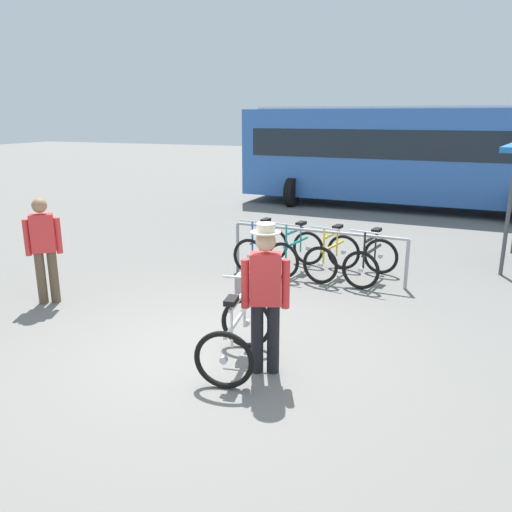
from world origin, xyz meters
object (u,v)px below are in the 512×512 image
Objects in this scene: pedestrian_with_backpack at (44,244)px; racked_bike_black at (371,261)px; person_with_featured_bike at (265,293)px; bus_distant at (406,151)px; racked_bike_blue at (262,248)px; featured_bicycle at (239,323)px; racked_bike_yellow at (332,256)px; racked_bike_teal at (296,252)px.

racked_bike_black is at bearing 33.02° from pedestrian_with_backpack.
bus_distant reaches higher than person_with_featured_bike.
featured_bicycle reaches higher than racked_bike_blue.
racked_bike_blue is 0.97× the size of racked_bike_yellow.
bus_distant is at bearing 87.00° from featured_bicycle.
racked_bike_blue is at bearing 107.24° from featured_bicycle.
bus_distant reaches higher than pedestrian_with_backpack.
person_with_featured_bike is 0.17× the size of bus_distant.
person_with_featured_bike is at bearing -77.66° from racked_bike_teal.
racked_bike_teal is 4.33m from pedestrian_with_backpack.
person_with_featured_bike is (0.37, -0.12, 0.46)m from featured_bicycle.
racked_bike_black is 0.69× the size of person_with_featured_bike.
racked_bike_blue is 0.11× the size of bus_distant.
racked_bike_teal is at bearing -97.83° from bus_distant.
racked_bike_teal and racked_bike_black have the same top height.
racked_bike_teal is 3.75m from featured_bicycle.
featured_bicycle is 3.65m from pedestrian_with_backpack.
racked_bike_teal is 0.70m from racked_bike_yellow.
racked_bike_blue is at bearing -102.86° from bus_distant.
bus_distant is (4.15, 10.77, 0.80)m from pedestrian_with_backpack.
featured_bicycle is (0.47, -3.72, 0.12)m from racked_bike_teal.
racked_bike_teal is at bearing 177.02° from racked_bike_yellow.
racked_bike_yellow is 0.73× the size of pedestrian_with_backpack.
bus_distant is (1.07, 7.79, 1.37)m from racked_bike_teal.
pedestrian_with_backpack is 11.58m from bus_distant.
person_with_featured_bike reaches higher than racked_bike_teal.
racked_bike_yellow is 0.70m from racked_bike_black.
bus_distant is at bearing 82.17° from racked_bike_teal.
pedestrian_with_backpack is at bearing -142.06° from racked_bike_yellow.
racked_bike_blue is at bearing 177.02° from racked_bike_teal.
featured_bicycle reaches higher than racked_bike_black.
person_with_featured_bike is at bearing -91.14° from bus_distant.
person_with_featured_bike is (0.84, -3.84, 0.58)m from racked_bike_teal.
pedestrian_with_backpack is (-3.08, -2.99, 0.57)m from racked_bike_teal.
pedestrian_with_backpack reaches higher than racked_bike_black.
racked_bike_yellow is at bearing 177.02° from racked_bike_black.
pedestrian_with_backpack reaches higher than racked_bike_blue.
racked_bike_blue is 0.71× the size of pedestrian_with_backpack.
racked_bike_teal and racked_bike_yellow have the same top height.
racked_bike_blue is 4.21m from person_with_featured_bike.
racked_bike_yellow is at bearing -2.98° from racked_bike_teal.
featured_bicycle is at bearing -93.00° from bus_distant.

